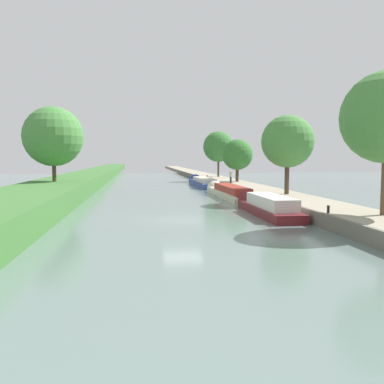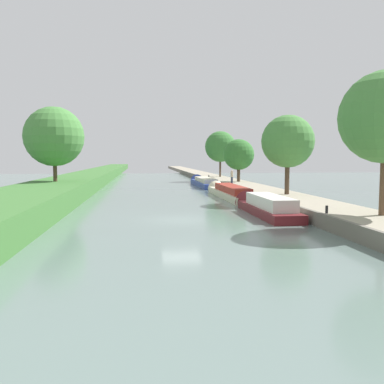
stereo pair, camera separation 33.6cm
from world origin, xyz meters
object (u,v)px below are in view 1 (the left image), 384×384
Objects in this scene: narrowboat_maroon at (265,206)px; narrowboat_blue at (202,182)px; person_walking at (231,177)px; mooring_bollard_far at (207,177)px; narrowboat_cream at (228,192)px; mooring_bollard_near at (328,209)px.

narrowboat_blue is at bearing 89.91° from narrowboat_maroon.
person_walking is 3.69× the size of mooring_bollard_far.
narrowboat_maroon is at bearing -90.09° from narrowboat_blue.
narrowboat_maroon is 6.25× the size of person_walking.
person_walking is at bearing 75.40° from narrowboat_cream.
person_walking is 3.69× the size of mooring_bollard_near.
narrowboat_cream is 9.23m from person_walking.
mooring_bollard_far is (1.81, 6.38, 0.53)m from narrowboat_blue.
narrowboat_maroon is 29.25m from narrowboat_blue.
narrowboat_blue is at bearing 92.93° from mooring_bollard_near.
mooring_bollard_near is at bearing -90.00° from mooring_bollard_far.
narrowboat_blue is at bearing 90.09° from narrowboat_cream.
narrowboat_blue is 33.55× the size of mooring_bollard_near.
narrowboat_cream is 18.57m from mooring_bollard_near.
person_walking is at bearing 88.90° from mooring_bollard_near.
narrowboat_maroon reaches higher than narrowboat_cream.
narrowboat_blue is (0.04, 29.25, -0.04)m from narrowboat_maroon.
narrowboat_maroon is 35.69m from mooring_bollard_far.
mooring_bollard_far is (0.00, 41.69, 0.00)m from mooring_bollard_near.
mooring_bollard_far is at bearing 90.00° from mooring_bollard_near.
narrowboat_maroon is 23.06× the size of mooring_bollard_near.
narrowboat_blue is 33.55× the size of mooring_bollard_far.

